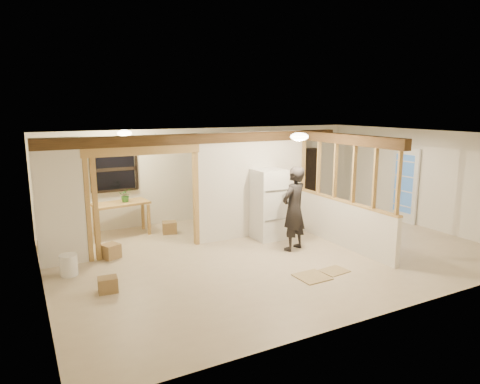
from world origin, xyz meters
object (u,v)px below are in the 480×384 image
work_table (122,219)px  shop_vac (50,234)px  woman (294,209)px  refrigerator (269,204)px  bookshelf (305,178)px

work_table → shop_vac: (-1.61, -0.20, -0.09)m
shop_vac → woman: bearing=-29.3°
shop_vac → work_table: bearing=7.1°
refrigerator → work_table: size_ratio=1.28×
work_table → bookshelf: bearing=-4.1°
woman → shop_vac: 5.39m
work_table → shop_vac: size_ratio=2.07×
work_table → bookshelf: (5.67, 0.34, 0.50)m
refrigerator → bookshelf: (2.67, 2.22, 0.08)m
shop_vac → refrigerator: bearing=-20.0°
work_table → shop_vac: bearing=179.6°
work_table → shop_vac: work_table is taller
refrigerator → shop_vac: refrigerator is taller
refrigerator → woman: (0.05, -0.95, 0.09)m
woman → shop_vac: woman is taller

